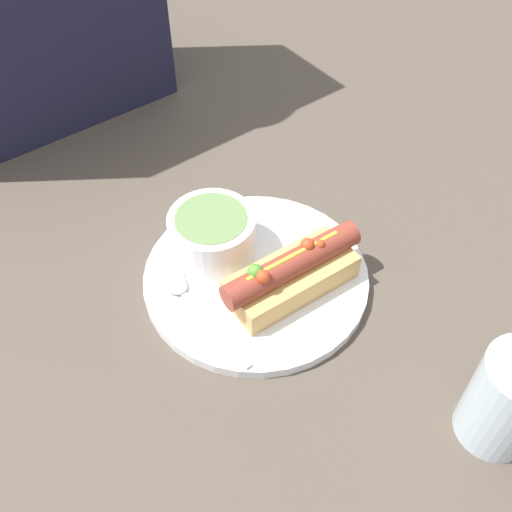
{
  "coord_description": "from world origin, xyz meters",
  "views": [
    {
      "loc": [
        -0.26,
        -0.35,
        0.54
      ],
      "look_at": [
        0.0,
        0.0,
        0.04
      ],
      "focal_mm": 42.0,
      "sensor_mm": 36.0,
      "label": 1
    }
  ],
  "objects_px": {
    "drinking_glass": "(508,400)",
    "spoon": "(184,295)",
    "hot_dog": "(291,273)",
    "soup_bowl": "(212,234)"
  },
  "relations": [
    {
      "from": "hot_dog",
      "to": "drinking_glass",
      "type": "relative_size",
      "value": 1.54
    },
    {
      "from": "drinking_glass",
      "to": "spoon",
      "type": "bearing_deg",
      "value": 117.11
    },
    {
      "from": "spoon",
      "to": "soup_bowl",
      "type": "bearing_deg",
      "value": -62.4
    },
    {
      "from": "hot_dog",
      "to": "spoon",
      "type": "distance_m",
      "value": 0.12
    },
    {
      "from": "soup_bowl",
      "to": "spoon",
      "type": "height_order",
      "value": "soup_bowl"
    },
    {
      "from": "spoon",
      "to": "drinking_glass",
      "type": "xyz_separation_m",
      "value": [
        0.15,
        -0.3,
        0.04
      ]
    },
    {
      "from": "hot_dog",
      "to": "spoon",
      "type": "height_order",
      "value": "hot_dog"
    },
    {
      "from": "hot_dog",
      "to": "spoon",
      "type": "xyz_separation_m",
      "value": [
        -0.1,
        0.06,
        -0.02
      ]
    },
    {
      "from": "hot_dog",
      "to": "soup_bowl",
      "type": "height_order",
      "value": "hot_dog"
    },
    {
      "from": "spoon",
      "to": "drinking_glass",
      "type": "distance_m",
      "value": 0.34
    }
  ]
}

